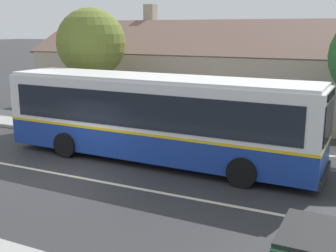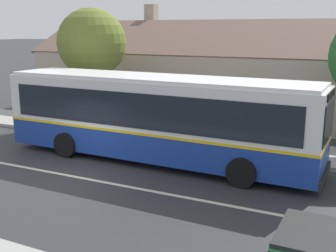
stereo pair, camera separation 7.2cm
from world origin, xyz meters
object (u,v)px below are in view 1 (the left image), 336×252
bench_by_building (84,120)px  street_tree_secondary (91,44)px  transit_bus (156,116)px  bike_rack (33,112)px

bench_by_building → street_tree_secondary: (-0.25, 1.24, 3.71)m
transit_bus → bike_rack: bearing=162.6°
street_tree_secondary → transit_bus: bearing=-34.5°
bench_by_building → bike_rack: size_ratio=1.52×
bench_by_building → bike_rack: (-3.36, 0.07, 0.11)m
bike_rack → transit_bus: bearing=-17.4°
transit_bus → bike_rack: (-8.82, 2.76, -1.08)m
transit_bus → bench_by_building: (-5.46, 2.69, -1.19)m
street_tree_secondary → bike_rack: bearing=-159.5°
transit_bus → bench_by_building: bearing=153.8°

